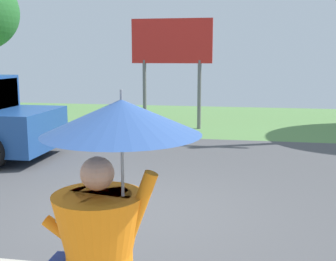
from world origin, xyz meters
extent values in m
cube|color=#4C4C4F|center=(0.00, 2.00, -0.05)|extent=(40.00, 8.00, 0.10)
cube|color=#5B8949|center=(0.00, 10.00, -0.05)|extent=(40.00, 8.00, 0.10)
cylinder|color=orange|center=(0.66, -3.42, 1.12)|extent=(0.44, 0.44, 0.65)
sphere|color=tan|center=(0.66, -3.42, 1.59)|extent=(0.22, 0.22, 0.22)
cylinder|color=orange|center=(0.94, -3.42, 1.40)|extent=(0.24, 0.09, 0.45)
cylinder|color=orange|center=(0.40, -3.40, 1.16)|extent=(0.29, 0.08, 0.24)
cylinder|color=gray|center=(0.83, -3.42, 1.62)|extent=(0.02, 0.02, 0.75)
cone|color=#33569E|center=(0.83, -3.42, 1.96)|extent=(1.00, 1.00, 0.22)
cylinder|color=gray|center=(0.83, -3.42, 2.08)|extent=(0.02, 0.02, 0.10)
cube|color=beige|center=(0.36, -3.37, 1.25)|extent=(0.02, 0.11, 0.16)
cylinder|color=black|center=(-3.60, 3.87, 0.38)|extent=(0.76, 0.28, 0.76)
cylinder|color=slate|center=(-1.65, 7.73, 1.10)|extent=(0.12, 0.12, 2.20)
cylinder|color=slate|center=(0.15, 7.73, 1.10)|extent=(0.12, 0.12, 2.20)
cube|color=red|center=(-0.75, 7.73, 2.80)|extent=(2.60, 0.10, 1.40)
camera|label=1|loc=(1.57, -5.95, 2.33)|focal=45.77mm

